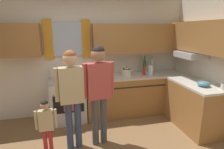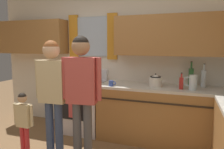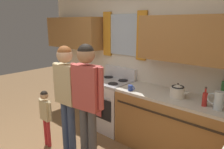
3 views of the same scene
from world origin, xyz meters
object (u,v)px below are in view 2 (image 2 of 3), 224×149
Objects in this scene: small_child at (24,118)px; bottle_tall_clear at (204,78)px; bottle_sauce_red at (181,83)px; water_pitcher at (192,82)px; stovetop_kettle at (156,81)px; bottle_wine_green at (191,77)px; mug_cobalt_blue at (111,83)px; adult_holding_child at (53,86)px; adult_in_plaid at (82,85)px; stove_oven at (84,105)px.

bottle_tall_clear is at bearing 29.50° from small_child.
water_pitcher is at bearing 0.33° from bottle_sauce_red.
bottle_wine_green is at bearing 23.61° from stovetop_kettle.
mug_cobalt_blue is at bearing 44.10° from small_child.
bottle_wine_green reaches higher than stovetop_kettle.
bottle_wine_green is 0.56m from stovetop_kettle.
bottle_wine_green is 0.25× the size of adult_holding_child.
adult_in_plaid is (-1.29, -1.18, -0.01)m from bottle_wine_green.
adult_in_plaid reaches higher than adult_holding_child.
stove_oven is at bearing -173.92° from bottle_wine_green.
bottle_wine_green is at bearing 34.68° from adult_holding_child.
water_pitcher is (1.80, -0.10, 0.54)m from stove_oven.
adult_holding_child is at bearing -152.59° from water_pitcher.
adult_holding_child is (-1.20, -0.96, 0.01)m from stovetop_kettle.
adult_in_plaid is (-1.16, -0.89, 0.05)m from bottle_sauce_red.
bottle_wine_green is (1.78, 0.19, 0.58)m from stove_oven.
adult_holding_child is at bearing -86.43° from stove_oven.
mug_cobalt_blue reaches higher than small_child.
water_pitcher is 0.24× the size of small_child.
bottle_sauce_red is at bearing -114.66° from bottle_wine_green.
stovetop_kettle is (-0.69, -0.20, -0.05)m from bottle_tall_clear.
mug_cobalt_blue is 0.13× the size of small_child.
bottle_sauce_red is 0.15m from water_pitcher.
adult_holding_child reaches higher than mug_cobalt_blue.
bottle_sauce_red is 0.39m from stovetop_kettle.
adult_in_plaid is at bearing -137.74° from bottle_wine_green.
bottle_wine_green is 0.29m from water_pitcher.
water_pitcher is at bearing -6.70° from stovetop_kettle.
bottle_sauce_red is 0.90× the size of stovetop_kettle.
mug_cobalt_blue is at bearing 55.18° from adult_holding_child.
stove_oven is 4.02× the size of stovetop_kettle.
stovetop_kettle is (-0.51, -0.22, -0.06)m from bottle_wine_green.
bottle_tall_clear is 0.22× the size of adult_in_plaid.
bottle_tall_clear is at bearing -6.14° from bottle_wine_green.
adult_holding_child is at bearing -145.32° from bottle_wine_green.
stove_oven is at bearing 116.09° from adult_in_plaid.
mug_cobalt_blue is 0.95m from adult_holding_child.
mug_cobalt_blue is 0.69m from stovetop_kettle.
mug_cobalt_blue is (-1.35, -0.39, -0.10)m from bottle_tall_clear.
water_pitcher reaches higher than stovetop_kettle.
small_child is (-1.59, -1.09, -0.42)m from stovetop_kettle.
stove_oven is 0.80m from mug_cobalt_blue.
bottle_wine_green is at bearing 93.90° from water_pitcher.
mug_cobalt_blue is (-1.04, -0.12, -0.05)m from bottle_sauce_red.
bottle_wine_green reaches higher than bottle_tall_clear.
water_pitcher is 0.13× the size of adult_in_plaid.
adult_holding_child is 0.60m from small_child.
adult_in_plaid is 1.81× the size of small_child.
mug_cobalt_blue is 0.52× the size of water_pitcher.
small_child is (-0.33, -1.12, 0.10)m from stove_oven.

